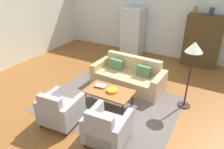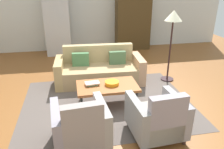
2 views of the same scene
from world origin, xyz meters
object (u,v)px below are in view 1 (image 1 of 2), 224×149
(vase_round, at_px, (212,11))
(fruit_bowl, at_px, (112,91))
(armchair_left, at_px, (60,111))
(vase_tall, at_px, (196,10))
(coffee_table, at_px, (109,92))
(refrigerator, at_px, (133,31))
(cabinet, at_px, (202,41))
(couch, at_px, (129,77))
(book_stack, at_px, (100,86))
(floor_lamp, at_px, (193,54))
(armchair_right, at_px, (106,129))

(vase_round, bearing_deg, fruit_bowl, -112.56)
(armchair_left, height_order, vase_tall, vase_tall)
(coffee_table, xyz_separation_m, refrigerator, (-1.03, 3.71, 0.53))
(fruit_bowl, xyz_separation_m, refrigerator, (-1.13, 3.71, 0.46))
(armchair_left, xyz_separation_m, fruit_bowl, (0.69, 1.17, 0.12))
(refrigerator, bearing_deg, cabinet, 2.30)
(couch, distance_m, book_stack, 1.18)
(fruit_bowl, xyz_separation_m, vase_tall, (1.08, 3.81, 1.46))
(fruit_bowl, distance_m, floor_lamp, 2.09)
(vase_tall, bearing_deg, armchair_left, -109.59)
(book_stack, bearing_deg, coffee_table, -11.16)
(book_stack, bearing_deg, refrigerator, 101.49)
(coffee_table, height_order, book_stack, book_stack)
(coffee_table, bearing_deg, vase_round, 66.24)
(couch, relative_size, armchair_left, 2.43)
(floor_lamp, bearing_deg, armchair_right, -117.78)
(couch, height_order, fruit_bowl, couch)
(coffee_table, relative_size, fruit_bowl, 4.30)
(armchair_right, xyz_separation_m, fruit_bowl, (-0.51, 1.17, 0.12))
(armchair_right, bearing_deg, vase_tall, 79.67)
(armchair_left, bearing_deg, cabinet, 61.35)
(armchair_left, height_order, refrigerator, refrigerator)
(vase_tall, height_order, vase_round, vase_tall)
(book_stack, relative_size, refrigerator, 0.16)
(vase_tall, bearing_deg, coffee_table, -107.16)
(couch, distance_m, cabinet, 3.12)
(floor_lamp, bearing_deg, vase_tall, 100.33)
(armchair_right, relative_size, vase_round, 3.58)
(vase_round, bearing_deg, refrigerator, -177.89)
(coffee_table, height_order, fruit_bowl, fruit_bowl)
(vase_round, xyz_separation_m, floor_lamp, (0.03, -2.89, -0.48))
(book_stack, bearing_deg, floor_lamp, 23.37)
(coffee_table, height_order, armchair_right, armchair_right)
(coffee_table, distance_m, fruit_bowl, 0.12)
(book_stack, bearing_deg, armchair_left, -103.91)
(refrigerator, bearing_deg, vase_round, 2.11)
(armchair_left, distance_m, fruit_bowl, 1.36)
(couch, height_order, armchair_right, armchair_right)
(coffee_table, bearing_deg, floor_lamp, 28.36)
(coffee_table, height_order, refrigerator, refrigerator)
(armchair_right, distance_m, vase_tall, 5.25)
(cabinet, relative_size, refrigerator, 0.97)
(vase_tall, relative_size, refrigerator, 0.14)
(book_stack, bearing_deg, couch, 75.35)
(coffee_table, bearing_deg, fruit_bowl, -0.00)
(fruit_bowl, height_order, floor_lamp, floor_lamp)
(armchair_right, height_order, vase_tall, vase_tall)
(armchair_right, distance_m, floor_lamp, 2.60)
(cabinet, bearing_deg, floor_lamp, -87.49)
(armchair_left, bearing_deg, couch, 70.63)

